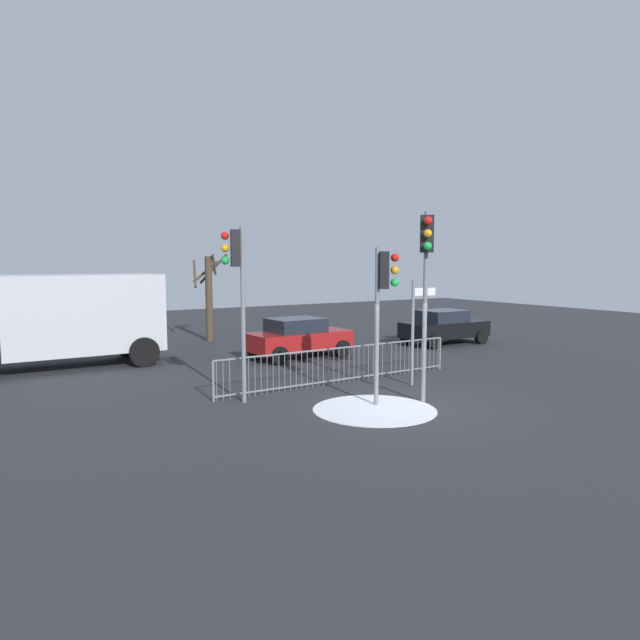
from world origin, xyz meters
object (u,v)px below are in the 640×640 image
(bare_tree_left, at_px, (209,294))
(car_red_mid, at_px, (298,337))
(direction_sign_post, at_px, (415,326))
(delivery_truck, at_px, (52,317))
(traffic_light_mid_left, at_px, (237,274))
(car_black_trailing, at_px, (444,326))
(traffic_light_rear_right, at_px, (426,264))
(traffic_light_foreground_right, at_px, (384,290))

(bare_tree_left, bearing_deg, car_red_mid, -78.89)
(direction_sign_post, distance_m, delivery_truck, 11.76)
(traffic_light_mid_left, height_order, car_black_trailing, traffic_light_mid_left)
(traffic_light_rear_right, height_order, traffic_light_mid_left, traffic_light_rear_right)
(direction_sign_post, bearing_deg, car_red_mid, 102.92)
(traffic_light_rear_right, distance_m, delivery_truck, 12.42)
(direction_sign_post, xyz_separation_m, car_red_mid, (-0.55, 5.77, -0.93))
(traffic_light_rear_right, distance_m, car_black_trailing, 10.93)
(bare_tree_left, bearing_deg, delivery_truck, -151.72)
(traffic_light_mid_left, relative_size, car_red_mid, 1.13)
(bare_tree_left, bearing_deg, traffic_light_foreground_right, -92.08)
(car_black_trailing, height_order, bare_tree_left, bare_tree_left)
(traffic_light_rear_right, height_order, car_black_trailing, traffic_light_rear_right)
(traffic_light_rear_right, distance_m, direction_sign_post, 2.79)
(car_red_mid, relative_size, car_black_trailing, 1.02)
(car_red_mid, bearing_deg, bare_tree_left, 97.86)
(traffic_light_mid_left, height_order, delivery_truck, traffic_light_mid_left)
(traffic_light_foreground_right, distance_m, car_black_trailing, 11.27)
(traffic_light_foreground_right, xyz_separation_m, direction_sign_post, (2.21, 1.38, -1.15))
(traffic_light_foreground_right, xyz_separation_m, car_red_mid, (1.65, 7.15, -2.08))
(traffic_light_foreground_right, bearing_deg, car_black_trailing, 163.24)
(traffic_light_rear_right, bearing_deg, direction_sign_post, -87.00)
(traffic_light_mid_left, distance_m, car_black_trailing, 12.79)
(traffic_light_mid_left, relative_size, car_black_trailing, 1.16)
(direction_sign_post, xyz_separation_m, bare_tree_left, (-1.73, 11.77, 0.39))
(traffic_light_mid_left, xyz_separation_m, delivery_truck, (-3.37, 7.40, -1.50))
(traffic_light_foreground_right, height_order, car_red_mid, traffic_light_foreground_right)
(traffic_light_foreground_right, height_order, traffic_light_rear_right, traffic_light_rear_right)
(traffic_light_mid_left, bearing_deg, direction_sign_post, -80.84)
(traffic_light_mid_left, height_order, car_red_mid, traffic_light_mid_left)
(car_black_trailing, bearing_deg, traffic_light_mid_left, -157.76)
(traffic_light_mid_left, xyz_separation_m, car_red_mid, (4.58, 5.04, -2.47))
(traffic_light_rear_right, xyz_separation_m, direction_sign_post, (1.21, 1.78, -1.78))
(traffic_light_rear_right, relative_size, direction_sign_post, 1.57)
(direction_sign_post, height_order, delivery_truck, delivery_truck)
(traffic_light_mid_left, bearing_deg, car_black_trailing, -50.37)
(traffic_light_rear_right, distance_m, bare_tree_left, 13.63)
(traffic_light_foreground_right, distance_m, bare_tree_left, 13.17)
(direction_sign_post, xyz_separation_m, delivery_truck, (-8.50, 8.13, 0.04))
(traffic_light_rear_right, height_order, car_red_mid, traffic_light_rear_right)
(traffic_light_mid_left, xyz_separation_m, direction_sign_post, (5.13, -0.73, -1.54))
(traffic_light_mid_left, bearing_deg, delivery_truck, 41.69)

